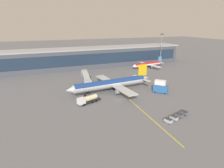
# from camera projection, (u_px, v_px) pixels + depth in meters

# --- Properties ---
(ground_plane) EXTENTS (700.00, 700.00, 0.00)m
(ground_plane) POSITION_uv_depth(u_px,v_px,m) (120.00, 100.00, 84.29)
(ground_plane) COLOR slate
(apron_lead_in_line) EXTENTS (5.23, 79.87, 0.01)m
(apron_lead_in_line) POSITION_uv_depth(u_px,v_px,m) (126.00, 97.00, 87.66)
(apron_lead_in_line) COLOR yellow
(apron_lead_in_line) RESTS_ON ground_plane
(terminal_building) EXTENTS (185.64, 19.30, 15.00)m
(terminal_building) POSITION_uv_depth(u_px,v_px,m) (68.00, 59.00, 140.53)
(terminal_building) COLOR #424751
(terminal_building) RESTS_ON ground_plane
(main_airliner) EXTENTS (45.61, 36.27, 11.90)m
(main_airliner) POSITION_uv_depth(u_px,v_px,m) (112.00, 83.00, 93.63)
(main_airliner) COLOR #B2B7BC
(main_airliner) RESTS_ON ground_plane
(jet_bridge) EXTENTS (7.74, 24.64, 6.80)m
(jet_bridge) POSITION_uv_depth(u_px,v_px,m) (86.00, 77.00, 100.55)
(jet_bridge) COLOR #B2B7BC
(jet_bridge) RESTS_ON ground_plane
(fuel_tanker) EXTENTS (10.98, 6.17, 3.25)m
(fuel_tanker) POSITION_uv_depth(u_px,v_px,m) (88.00, 100.00, 79.94)
(fuel_tanker) COLOR #232326
(fuel_tanker) RESTS_ON ground_plane
(catering_lift) EXTENTS (6.42, 6.72, 6.30)m
(catering_lift) POSITION_uv_depth(u_px,v_px,m) (160.00, 87.00, 92.05)
(catering_lift) COLOR #285B9E
(catering_lift) RESTS_ON ground_plane
(baggage_cart_0) EXTENTS (2.23, 2.97, 1.48)m
(baggage_cart_0) POSITION_uv_depth(u_px,v_px,m) (168.00, 120.00, 64.55)
(baggage_cart_0) COLOR #B2B7BC
(baggage_cart_0) RESTS_ON ground_plane
(baggage_cart_1) EXTENTS (2.23, 2.97, 1.48)m
(baggage_cart_1) POSITION_uv_depth(u_px,v_px,m) (174.00, 118.00, 66.45)
(baggage_cart_1) COLOR #B2B7BC
(baggage_cart_1) RESTS_ON ground_plane
(baggage_cart_2) EXTENTS (2.23, 2.97, 1.48)m
(baggage_cart_2) POSITION_uv_depth(u_px,v_px,m) (179.00, 115.00, 68.35)
(baggage_cart_2) COLOR #595B60
(baggage_cart_2) RESTS_ON ground_plane
(baggage_cart_3) EXTENTS (2.23, 2.97, 1.48)m
(baggage_cart_3) POSITION_uv_depth(u_px,v_px,m) (184.00, 113.00, 70.25)
(baggage_cart_3) COLOR #595B60
(baggage_cart_3) RESTS_ON ground_plane
(commuter_jet_far) EXTENTS (30.02, 24.03, 7.61)m
(commuter_jet_far) POSITION_uv_depth(u_px,v_px,m) (148.00, 64.00, 145.82)
(commuter_jet_far) COLOR white
(commuter_jet_far) RESTS_ON ground_plane
(apron_light_mast_0) EXTENTS (2.80, 0.50, 24.75)m
(apron_light_mast_0) POSITION_uv_depth(u_px,v_px,m) (161.00, 47.00, 154.56)
(apron_light_mast_0) COLOR gray
(apron_light_mast_0) RESTS_ON ground_plane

